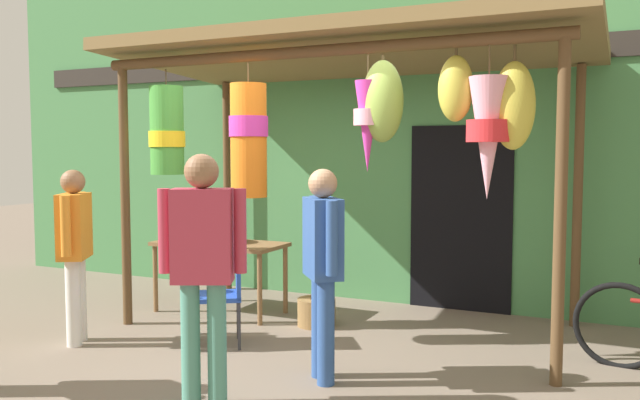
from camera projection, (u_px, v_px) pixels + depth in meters
name	position (u px, v px, depth m)	size (l,w,h in m)	color
ground_plane	(278.00, 351.00, 5.67)	(30.00, 30.00, 0.00)	#756656
shop_facade	(373.00, 108.00, 7.55)	(10.69, 0.29, 4.44)	#47844C
market_stall_canopy	(346.00, 76.00, 6.11)	(4.55, 2.32, 2.80)	brown
display_table	(220.00, 250.00, 6.98)	(1.39, 0.64, 0.76)	brown
flower_heap_on_table	(218.00, 234.00, 7.00)	(0.68, 0.48, 0.17)	orange
folding_chair	(227.00, 289.00, 5.82)	(0.55, 0.55, 0.84)	#2347A8
wicker_basket_by_table	(316.00, 312.00, 6.48)	(0.38, 0.38, 0.27)	olive
vendor_in_orange	(75.00, 242.00, 5.84)	(0.39, 0.52, 1.56)	silver
customer_foreground	(203.00, 257.00, 4.41)	(0.55, 0.37, 1.71)	#4C8E7A
passerby_at_right	(323.00, 257.00, 4.88)	(0.42, 0.48, 1.60)	#2D5193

